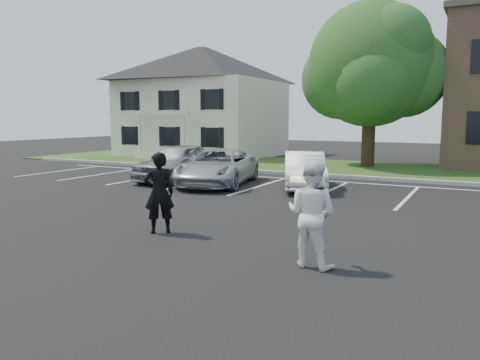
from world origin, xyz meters
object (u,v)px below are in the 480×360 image
object	(u,v)px
man_black_suit	(159,193)
tree	(373,67)
man_white_shirt	(311,214)
car_silver_minivan	(218,167)
car_white_sedan	(304,170)
house	(202,102)
car_silver_west	(177,162)

from	to	relation	value
man_black_suit	tree	bearing A→B (deg)	-136.75
man_black_suit	man_white_shirt	xyz separation A→B (m)	(3.96, -0.71, 0.02)
car_silver_minivan	man_black_suit	bearing A→B (deg)	-82.07
car_silver_minivan	car_white_sedan	xyz separation A→B (m)	(3.46, 0.63, -0.02)
house	car_silver_minivan	distance (m)	15.30
man_white_shirt	car_silver_west	xyz separation A→B (m)	(-9.01, 8.57, -0.17)
tree	man_white_shirt	world-z (taller)	tree
car_silver_west	car_silver_minivan	distance (m)	2.22
man_white_shirt	car_white_sedan	world-z (taller)	man_white_shirt
tree	car_white_sedan	xyz separation A→B (m)	(-0.50, -8.98, -4.65)
car_silver_west	house	bearing A→B (deg)	115.60
man_black_suit	man_white_shirt	distance (m)	4.02
man_black_suit	car_white_sedan	distance (m)	8.22
man_black_suit	car_white_sedan	bearing A→B (deg)	-137.28
man_white_shirt	car_silver_minivan	distance (m)	10.72
tree	car_white_sedan	distance (m)	10.13
tree	man_white_shirt	xyz separation A→B (m)	(2.85, -17.88, -4.38)
man_black_suit	car_silver_west	xyz separation A→B (m)	(-5.05, 7.86, -0.15)
car_silver_west	car_white_sedan	distance (m)	5.67
tree	car_white_sedan	world-z (taller)	tree
man_white_shirt	car_white_sedan	bearing A→B (deg)	-62.42
car_silver_west	car_silver_minivan	world-z (taller)	car_silver_west
tree	car_silver_minivan	xyz separation A→B (m)	(-3.96, -9.61, -4.63)
car_silver_west	man_white_shirt	bearing A→B (deg)	-45.57
man_black_suit	car_white_sedan	world-z (taller)	man_black_suit
tree	man_black_suit	xyz separation A→B (m)	(-1.11, -17.18, -4.39)
house	car_silver_west	bearing A→B (deg)	-62.37
man_white_shirt	car_silver_west	distance (m)	12.44
car_silver_west	car_white_sedan	size ratio (longest dim) A/B	1.12
house	car_silver_minivan	xyz separation A→B (m)	(8.50, -12.33, -3.11)
car_white_sedan	tree	bearing A→B (deg)	64.14
car_white_sedan	man_white_shirt	bearing A→B (deg)	-92.01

